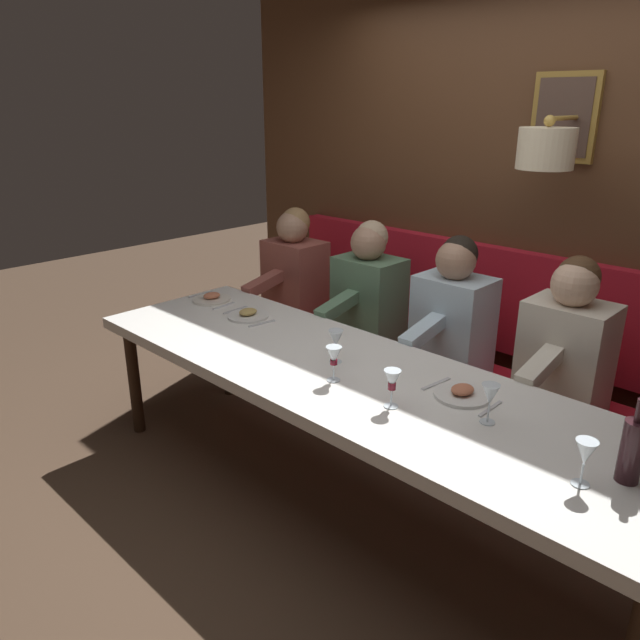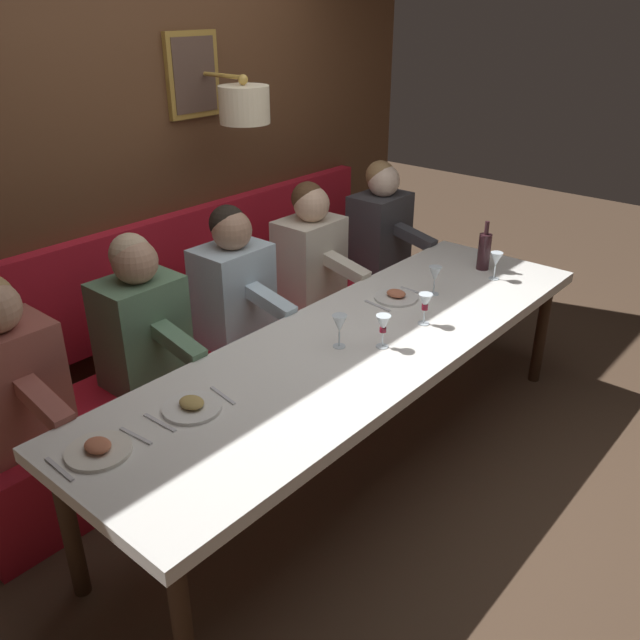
{
  "view_description": "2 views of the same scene",
  "coord_description": "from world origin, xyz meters",
  "px_view_note": "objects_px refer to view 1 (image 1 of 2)",
  "views": [
    {
      "loc": [
        -1.92,
        -1.67,
        1.92
      ],
      "look_at": [
        0.05,
        0.25,
        0.92
      ],
      "focal_mm": 33.85,
      "sensor_mm": 36.0,
      "label": 1
    },
    {
      "loc": [
        -1.69,
        2.28,
        2.23
      ],
      "look_at": [
        0.05,
        0.25,
        0.92
      ],
      "focal_mm": 37.16,
      "sensor_mm": 36.0,
      "label": 2
    }
  ],
  "objects_px": {
    "dining_table": "(350,383)",
    "diner_near": "(567,341)",
    "diner_middle": "(453,311)",
    "diner_far": "(368,288)",
    "wine_glass_3": "(336,339)",
    "diner_farthest": "(294,269)",
    "wine_glass_1": "(334,357)",
    "wine_glass_4": "(392,381)",
    "wine_glass_0": "(490,396)",
    "wine_bottle": "(632,449)",
    "wine_glass_2": "(585,454)"
  },
  "relations": [
    {
      "from": "diner_near",
      "to": "diner_far",
      "type": "distance_m",
      "value": 1.27
    },
    {
      "from": "diner_farthest",
      "to": "wine_glass_2",
      "type": "xyz_separation_m",
      "value": [
        -1.01,
        -2.43,
        0.04
      ]
    },
    {
      "from": "diner_farthest",
      "to": "wine_bottle",
      "type": "distance_m",
      "value": 2.68
    },
    {
      "from": "dining_table",
      "to": "wine_glass_1",
      "type": "relative_size",
      "value": 18.52
    },
    {
      "from": "diner_far",
      "to": "diner_farthest",
      "type": "bearing_deg",
      "value": 90.0
    },
    {
      "from": "diner_far",
      "to": "wine_glass_3",
      "type": "bearing_deg",
      "value": -149.13
    },
    {
      "from": "diner_middle",
      "to": "wine_glass_0",
      "type": "height_order",
      "value": "diner_middle"
    },
    {
      "from": "wine_glass_0",
      "to": "wine_glass_1",
      "type": "xyz_separation_m",
      "value": [
        -0.14,
        0.69,
        -0.0
      ]
    },
    {
      "from": "dining_table",
      "to": "wine_glass_0",
      "type": "bearing_deg",
      "value": -88.19
    },
    {
      "from": "wine_glass_1",
      "to": "wine_glass_4",
      "type": "bearing_deg",
      "value": -92.66
    },
    {
      "from": "wine_glass_1",
      "to": "wine_glass_2",
      "type": "bearing_deg",
      "value": -90.37
    },
    {
      "from": "wine_glass_0",
      "to": "wine_glass_2",
      "type": "height_order",
      "value": "same"
    },
    {
      "from": "diner_middle",
      "to": "wine_glass_4",
      "type": "distance_m",
      "value": 1.08
    },
    {
      "from": "wine_glass_1",
      "to": "wine_glass_0",
      "type": "bearing_deg",
      "value": -78.17
    },
    {
      "from": "diner_farthest",
      "to": "wine_glass_4",
      "type": "distance_m",
      "value": 1.94
    },
    {
      "from": "wine_glass_3",
      "to": "diner_far",
      "type": "bearing_deg",
      "value": 30.87
    },
    {
      "from": "dining_table",
      "to": "diner_near",
      "type": "bearing_deg",
      "value": -35.71
    },
    {
      "from": "diner_middle",
      "to": "wine_glass_3",
      "type": "distance_m",
      "value": 0.86
    },
    {
      "from": "diner_near",
      "to": "wine_glass_0",
      "type": "distance_m",
      "value": 0.86
    },
    {
      "from": "diner_middle",
      "to": "wine_bottle",
      "type": "relative_size",
      "value": 2.64
    },
    {
      "from": "wine_glass_0",
      "to": "wine_glass_3",
      "type": "relative_size",
      "value": 1.0
    },
    {
      "from": "diner_middle",
      "to": "diner_farthest",
      "type": "bearing_deg",
      "value": 90.0
    },
    {
      "from": "dining_table",
      "to": "wine_glass_1",
      "type": "distance_m",
      "value": 0.21
    },
    {
      "from": "dining_table",
      "to": "wine_glass_3",
      "type": "height_order",
      "value": "wine_glass_3"
    },
    {
      "from": "wine_glass_4",
      "to": "diner_far",
      "type": "bearing_deg",
      "value": 43.75
    },
    {
      "from": "diner_near",
      "to": "wine_glass_0",
      "type": "bearing_deg",
      "value": -175.96
    },
    {
      "from": "diner_middle",
      "to": "wine_glass_3",
      "type": "xyz_separation_m",
      "value": [
        -0.85,
        0.11,
        0.04
      ]
    },
    {
      "from": "dining_table",
      "to": "wine_bottle",
      "type": "distance_m",
      "value": 1.23
    },
    {
      "from": "wine_glass_1",
      "to": "wine_glass_3",
      "type": "relative_size",
      "value": 1.0
    },
    {
      "from": "wine_glass_2",
      "to": "diner_farthest",
      "type": "bearing_deg",
      "value": 67.38
    },
    {
      "from": "diner_far",
      "to": "diner_near",
      "type": "bearing_deg",
      "value": -90.0
    },
    {
      "from": "diner_near",
      "to": "diner_farthest",
      "type": "xyz_separation_m",
      "value": [
        0.0,
        1.94,
        0.0
      ]
    },
    {
      "from": "diner_middle",
      "to": "diner_near",
      "type": "bearing_deg",
      "value": -90.0
    },
    {
      "from": "diner_middle",
      "to": "wine_glass_4",
      "type": "height_order",
      "value": "diner_middle"
    },
    {
      "from": "diner_far",
      "to": "wine_glass_4",
      "type": "height_order",
      "value": "diner_far"
    },
    {
      "from": "wine_glass_0",
      "to": "wine_glass_2",
      "type": "bearing_deg",
      "value": -109.61
    },
    {
      "from": "wine_glass_4",
      "to": "wine_glass_2",
      "type": "bearing_deg",
      "value": -89.37
    },
    {
      "from": "diner_farthest",
      "to": "wine_glass_4",
      "type": "xyz_separation_m",
      "value": [
        -1.02,
        -1.65,
        0.04
      ]
    },
    {
      "from": "wine_glass_3",
      "to": "wine_bottle",
      "type": "relative_size",
      "value": 0.55
    },
    {
      "from": "diner_near",
      "to": "diner_farthest",
      "type": "relative_size",
      "value": 1.0
    },
    {
      "from": "wine_glass_3",
      "to": "dining_table",
      "type": "bearing_deg",
      "value": -105.15
    },
    {
      "from": "wine_glass_1",
      "to": "dining_table",
      "type": "bearing_deg",
      "value": 3.19
    },
    {
      "from": "wine_glass_1",
      "to": "wine_glass_2",
      "type": "xyz_separation_m",
      "value": [
        -0.01,
        -1.11,
        0.0
      ]
    },
    {
      "from": "diner_far",
      "to": "dining_table",
      "type": "bearing_deg",
      "value": -144.38
    },
    {
      "from": "diner_middle",
      "to": "wine_bottle",
      "type": "xyz_separation_m",
      "value": [
        -0.88,
        -1.23,
        0.04
      ]
    },
    {
      "from": "wine_glass_0",
      "to": "wine_bottle",
      "type": "xyz_separation_m",
      "value": [
        -0.02,
        -0.52,
        -0.0
      ]
    },
    {
      "from": "diner_near",
      "to": "diner_middle",
      "type": "height_order",
      "value": "same"
    },
    {
      "from": "diner_far",
      "to": "diner_middle",
      "type": "bearing_deg",
      "value": -90.0
    },
    {
      "from": "wine_glass_3",
      "to": "diner_near",
      "type": "bearing_deg",
      "value": -41.81
    },
    {
      "from": "wine_bottle",
      "to": "diner_farthest",
      "type": "bearing_deg",
      "value": 70.86
    }
  ]
}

